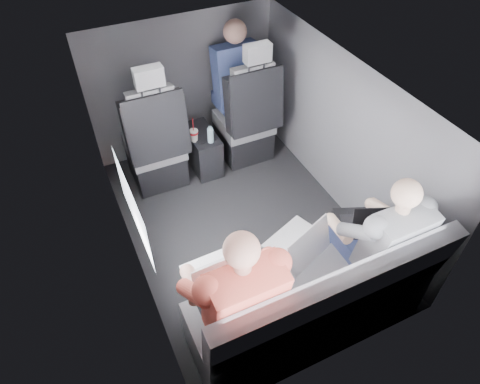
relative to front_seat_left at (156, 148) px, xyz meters
name	(u,v)px	position (x,y,z in m)	size (l,w,h in m)	color
floor	(242,226)	(0.45, -0.84, -0.40)	(2.60, 2.60, 0.00)	black
ceiling	(243,86)	(0.45, -0.84, 0.95)	(2.60, 2.60, 0.00)	#B2B2AD
panel_left	(124,202)	(-0.45, -0.84, 0.27)	(0.02, 2.60, 1.35)	#56565B
panel_right	(341,135)	(1.35, -0.84, 0.27)	(0.02, 2.60, 1.35)	#56565B
panel_front	(183,86)	(0.45, 0.46, 0.27)	(1.80, 0.02, 1.35)	#56565B
panel_back	(343,303)	(0.45, -2.14, 0.27)	(1.80, 0.02, 1.35)	#56565B
side_window	(133,207)	(-0.43, -1.14, 0.50)	(0.02, 0.75, 0.42)	white
seatbelt	(256,95)	(0.90, -0.17, 0.40)	(0.05, 0.01, 0.65)	black
front_seat_left	(156,148)	(0.00, 0.00, 0.00)	(0.52, 0.58, 1.26)	black
front_seat_right	(247,123)	(0.90, 0.00, 0.00)	(0.52, 0.58, 1.26)	black
center_console	(203,150)	(0.45, 0.04, -0.20)	(0.24, 0.48, 0.41)	black
rear_bench	(312,305)	(0.45, -1.90, -0.09)	(1.60, 0.57, 0.92)	slate
soda_cup	(194,135)	(0.35, -0.04, 0.06)	(0.08, 0.08, 0.25)	white
water_bottle	(210,135)	(0.48, -0.12, 0.07)	(0.06, 0.06, 0.16)	#A1C6DA
laptop_white	(216,273)	(-0.10, -1.63, 0.23)	(0.35, 0.33, 0.26)	white
laptop_silver	(300,243)	(0.48, -1.64, 0.24)	(0.44, 0.45, 0.26)	silver
laptop_black	(367,222)	(0.98, -1.67, 0.23)	(0.41, 0.43, 0.25)	black
passenger_rear_left	(234,294)	(-0.07, -1.81, 0.24)	(0.52, 0.64, 1.26)	#323237
passenger_rear_right	(375,238)	(0.95, -1.81, 0.22)	(0.49, 0.61, 1.20)	navy
passenger_front_right	(235,77)	(0.91, 0.26, 0.36)	(0.42, 0.42, 0.87)	navy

